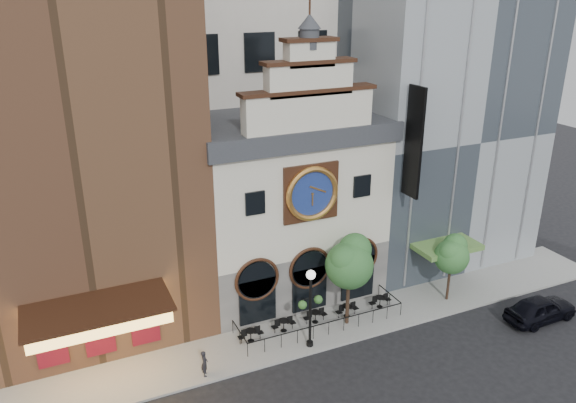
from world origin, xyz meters
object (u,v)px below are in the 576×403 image
Objects in this scene: bistro_3 at (347,310)px; tree_left at (350,261)px; tree_right at (452,254)px; bistro_2 at (315,316)px; bistro_1 at (284,324)px; lamppost at (310,300)px; car_right at (540,309)px; bistro_4 at (380,301)px; pedestrian at (204,363)px; bistro_0 at (251,335)px.

tree_left is (-0.34, -0.63, 3.89)m from bistro_3.
tree_right is (7.68, -0.32, -0.93)m from tree_left.
tree_right is (9.54, -1.15, 2.96)m from bistro_2.
tree_right is (11.76, -1.10, 2.96)m from bistro_1.
lamppost reaches higher than bistro_2.
car_right is at bearing -20.83° from lamppost.
bistro_1 is at bearing 177.99° from bistro_3.
pedestrian is (-12.63, -1.96, 0.31)m from bistro_4.
lamppost reaches higher than bistro_0.
tree_left is at bearing -24.17° from bistro_2.
bistro_3 and bistro_4 have the same top height.
tree_right reaches higher than bistro_2.
tree_left is at bearing -117.99° from bistro_3.
bistro_3 is at bearing -179.07° from bistro_4.
tree_left reaches higher than bistro_1.
bistro_1 is 0.27× the size of tree_left.
car_right is at bearing -31.73° from bistro_4.
bistro_3 is (2.20, -0.21, 0.00)m from bistro_2.
bistro_1 and bistro_2 have the same top height.
car_right is at bearing -48.49° from tree_right.
pedestrian is 0.31× the size of lamppost.
tree_right is at bearing -2.94° from lamppost.
bistro_4 is at bearing 0.34° from bistro_0.
tree_left is at bearing -10.88° from bistro_1.
lamppost reaches higher than bistro_3.
bistro_2 is 0.32× the size of car_right.
car_right is 1.06× the size of tree_right.
bistro_3 is 0.27× the size of tree_left.
bistro_4 is (6.97, -0.11, 0.00)m from bistro_1.
bistro_0 is at bearing -179.66° from bistro_4.
bistro_3 is at bearing 0.12° from bistro_0.
bistro_2 is at bearing -62.04° from pedestrian.
pedestrian is at bearing -164.92° from bistro_2.
lamppost reaches higher than tree_right.
bistro_0 is at bearing 72.43° from car_right.
pedestrian is at bearing -171.17° from bistro_4.
lamppost is (0.81, -2.02, 2.65)m from bistro_1.
bistro_3 is 1.02× the size of pedestrian.
bistro_4 is 4.89m from tree_left.
bistro_4 is (2.55, 0.04, 0.00)m from bistro_3.
tree_right is at bearing 40.46° from car_right.
bistro_0 and bistro_2 have the same top height.
bistro_3 is 1.00× the size of bistro_4.
bistro_1 is 1.02× the size of pedestrian.
tree_left is (-2.88, -0.67, 3.89)m from bistro_4.
tree_left is at bearing -69.59° from pedestrian.
bistro_1 is (2.24, 0.17, 0.00)m from bistro_0.
bistro_2 is 1.00× the size of bistro_4.
bistro_1 is 1.00× the size of bistro_3.
bistro_2 and bistro_3 have the same top height.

